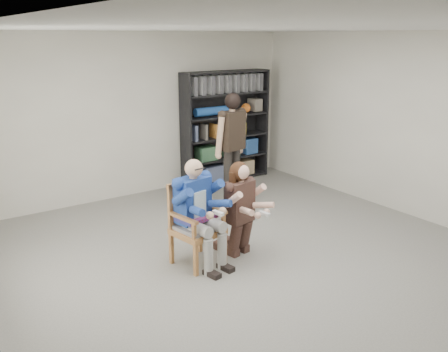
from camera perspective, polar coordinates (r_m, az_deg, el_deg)
room_shell at (r=5.45m, az=5.34°, el=2.39°), size 6.00×7.00×2.80m
floor at (r=5.95m, az=4.97°, el=-10.80°), size 6.00×7.00×0.01m
armchair at (r=5.81m, az=-3.20°, el=-5.84°), size 0.69×0.67×1.03m
seated_man at (r=5.75m, az=-3.22°, el=-4.42°), size 0.71×0.89×1.34m
kneeling_woman at (r=5.98m, az=2.14°, el=-4.13°), size 0.65×0.90×1.23m
bookshelf at (r=9.08m, az=0.21°, el=5.92°), size 1.80×0.38×2.10m
standing_man at (r=7.64m, az=0.96°, el=2.95°), size 0.63×0.43×1.86m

